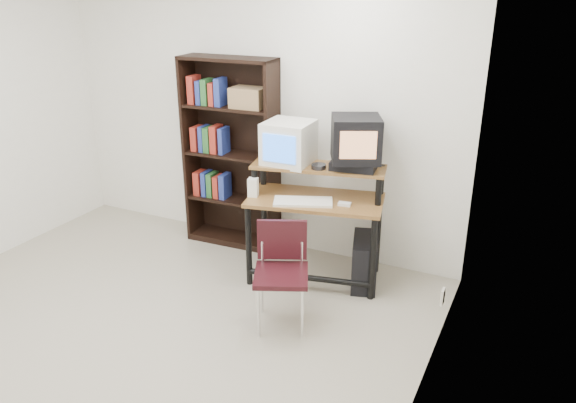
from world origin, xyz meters
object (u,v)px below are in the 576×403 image
at_px(school_chair, 282,264).
at_px(computer_desk, 316,204).
at_px(bookshelf, 232,151).
at_px(crt_monitor, 289,143).
at_px(crt_tv, 356,139).
at_px(pc_tower, 365,262).

bearing_deg(school_chair, computer_desk, 69.36).
bearing_deg(school_chair, bookshelf, 110.69).
bearing_deg(crt_monitor, crt_tv, 7.07).
relative_size(school_chair, bookshelf, 0.43).
xyz_separation_m(crt_tv, bookshelf, (-1.27, 0.18, -0.31)).
bearing_deg(pc_tower, bookshelf, 152.17).
height_order(computer_desk, bookshelf, bookshelf).
distance_m(crt_monitor, crt_tv, 0.56).
bearing_deg(computer_desk, pc_tower, -4.17).
height_order(pc_tower, school_chair, school_chair).
height_order(crt_tv, bookshelf, bookshelf).
xyz_separation_m(computer_desk, school_chair, (0.04, -0.72, -0.20)).
relative_size(computer_desk, crt_tv, 2.40).
xyz_separation_m(crt_monitor, school_chair, (0.32, -0.79, -0.68)).
bearing_deg(crt_tv, school_chair, -129.54).
xyz_separation_m(school_chair, bookshelf, (-1.04, 1.06, 0.44)).
relative_size(crt_monitor, bookshelf, 0.22).
relative_size(crt_tv, pc_tower, 1.11).
height_order(computer_desk, pc_tower, computer_desk).
bearing_deg(computer_desk, school_chair, -99.12).
bearing_deg(bookshelf, computer_desk, -21.13).
distance_m(pc_tower, bookshelf, 1.62).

